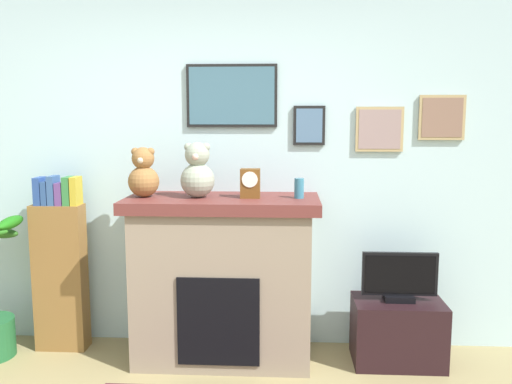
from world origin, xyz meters
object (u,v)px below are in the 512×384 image
object	(u,v)px
fireplace	(223,278)
television	(400,278)
candle_jar	(299,188)
mantel_clock	(250,183)
teddy_bear_brown	(143,175)
tv_stand	(397,331)
teddy_bear_tan	(197,173)
bookshelf	(60,269)

from	to	relation	value
fireplace	television	bearing A→B (deg)	-0.54
candle_jar	mantel_clock	distance (m)	0.33
teddy_bear_brown	tv_stand	bearing A→B (deg)	0.26
tv_stand	candle_jar	world-z (taller)	candle_jar
fireplace	candle_jar	distance (m)	0.83
television	candle_jar	size ratio (longest dim) A/B	3.75
tv_stand	television	bearing A→B (deg)	-90.00
teddy_bear_tan	teddy_bear_brown	bearing A→B (deg)	179.99
tv_stand	teddy_bear_tan	distance (m)	1.77
fireplace	teddy_bear_brown	xyz separation A→B (m)	(-0.54, -0.02, 0.73)
television	tv_stand	bearing A→B (deg)	90.00
candle_jar	teddy_bear_tan	xyz separation A→B (m)	(-0.69, -0.00, 0.10)
mantel_clock	teddy_bear_brown	distance (m)	0.74
tv_stand	candle_jar	xyz separation A→B (m)	(-0.70, -0.01, 1.00)
bookshelf	candle_jar	xyz separation A→B (m)	(1.73, -0.11, 0.62)
mantel_clock	teddy_bear_tan	size ratio (longest dim) A/B	0.53
mantel_clock	fireplace	bearing A→B (deg)	174.36
mantel_clock	teddy_bear_brown	size ratio (longest dim) A/B	0.58
bookshelf	mantel_clock	distance (m)	1.55
fireplace	teddy_bear_tan	distance (m)	0.76
fireplace	mantel_clock	world-z (taller)	mantel_clock
fireplace	candle_jar	xyz separation A→B (m)	(0.52, -0.02, 0.64)
bookshelf	mantel_clock	world-z (taller)	mantel_clock
teddy_bear_brown	teddy_bear_tan	bearing A→B (deg)	-0.01
bookshelf	mantel_clock	bearing A→B (deg)	-4.44
tv_stand	candle_jar	bearing A→B (deg)	-179.37
candle_jar	teddy_bear_tan	size ratio (longest dim) A/B	0.36
tv_stand	teddy_bear_tan	size ratio (longest dim) A/B	1.62
fireplace	television	world-z (taller)	fireplace
fireplace	tv_stand	bearing A→B (deg)	-0.48
candle_jar	teddy_bear_brown	xyz separation A→B (m)	(-1.07, -0.00, 0.09)
fireplace	television	size ratio (longest dim) A/B	2.58
candle_jar	teddy_bear_tan	world-z (taller)	teddy_bear_tan
bookshelf	candle_jar	bearing A→B (deg)	-3.55
teddy_bear_brown	teddy_bear_tan	xyz separation A→B (m)	(0.37, -0.00, 0.02)
tv_stand	mantel_clock	bearing A→B (deg)	-179.50
television	bookshelf	bearing A→B (deg)	177.61
bookshelf	teddy_bear_brown	world-z (taller)	teddy_bear_brown
teddy_bear_brown	teddy_bear_tan	distance (m)	0.37
fireplace	bookshelf	size ratio (longest dim) A/B	1.03
bookshelf	teddy_bear_tan	world-z (taller)	teddy_bear_tan
tv_stand	fireplace	bearing A→B (deg)	179.52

